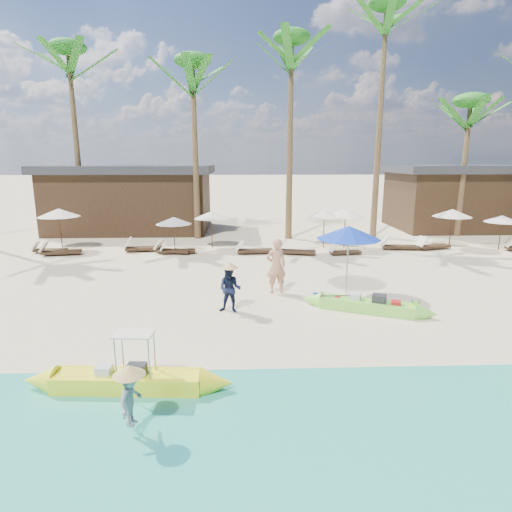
{
  "coord_description": "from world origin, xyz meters",
  "views": [
    {
      "loc": [
        -0.77,
        -11.46,
        4.71
      ],
      "look_at": [
        -0.27,
        2.0,
        1.65
      ],
      "focal_mm": 30.0,
      "sensor_mm": 36.0,
      "label": 1
    }
  ],
  "objects_px": {
    "yellow_canoe": "(128,381)",
    "tourist": "(276,266)",
    "green_canoe": "(367,305)",
    "blue_umbrella": "(349,233)"
  },
  "relations": [
    {
      "from": "green_canoe",
      "to": "blue_umbrella",
      "type": "xyz_separation_m",
      "value": [
        -0.19,
        1.88,
        2.01
      ]
    },
    {
      "from": "green_canoe",
      "to": "tourist",
      "type": "distance_m",
      "value": 3.48
    },
    {
      "from": "green_canoe",
      "to": "blue_umbrella",
      "type": "height_order",
      "value": "blue_umbrella"
    },
    {
      "from": "green_canoe",
      "to": "blue_umbrella",
      "type": "distance_m",
      "value": 2.76
    },
    {
      "from": "green_canoe",
      "to": "yellow_canoe",
      "type": "height_order",
      "value": "yellow_canoe"
    },
    {
      "from": "tourist",
      "to": "blue_umbrella",
      "type": "bearing_deg",
      "value": 165.38
    },
    {
      "from": "tourist",
      "to": "blue_umbrella",
      "type": "relative_size",
      "value": 0.82
    },
    {
      "from": "yellow_canoe",
      "to": "tourist",
      "type": "bearing_deg",
      "value": 64.6
    },
    {
      "from": "blue_umbrella",
      "to": "green_canoe",
      "type": "bearing_deg",
      "value": -84.09
    },
    {
      "from": "yellow_canoe",
      "to": "tourist",
      "type": "relative_size",
      "value": 2.46
    }
  ]
}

